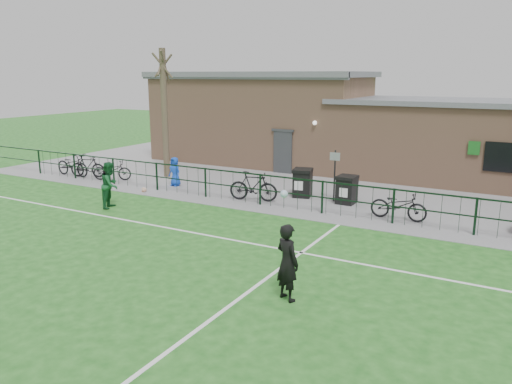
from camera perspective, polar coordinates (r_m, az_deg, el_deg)
The scene contains 20 objects.
ground at distance 11.87m, azimuth -12.10°, elevation -11.03°, with size 90.00×90.00×0.00m, color #1B591A.
paving_strip at distance 23.23m, azimuth 10.29°, elevation 1.12°, with size 34.00×13.00×0.02m, color gray.
pitch_line_touch at distance 18.08m, azimuth 4.34°, elevation -2.21°, with size 28.00×0.10×0.01m, color white.
pitch_line_mid at distance 14.87m, azimuth -1.89°, elevation -5.64°, with size 28.00×0.10×0.01m, color white.
pitch_line_perp at distance 10.76m, azimuth -3.81°, elevation -13.40°, with size 0.10×16.00×0.01m, color white.
perimeter_fence at distance 18.11m, azimuth 4.64°, elevation -0.24°, with size 28.00×0.10×1.20m, color black.
bare_tree at distance 24.09m, azimuth -10.39°, elevation 8.75°, with size 0.30×0.30×6.00m, color #4B3D2D.
wheelie_bin_left at distance 20.11m, azimuth 5.36°, elevation 0.95°, with size 0.69×0.78×1.04m, color black.
wheelie_bin_right at distance 19.27m, azimuth 10.33°, elevation 0.15°, with size 0.65×0.74×0.99m, color black.
sign_post at distance 19.41m, azimuth 8.96°, elevation 1.83°, with size 0.06×0.06×2.00m, color black.
bicycle_a at distance 25.70m, azimuth -20.23°, elevation 2.95°, with size 0.73×2.09×1.10m, color black.
bicycle_b at distance 25.18m, azimuth -18.70°, elevation 2.81°, with size 0.49×1.74×1.04m, color black.
bicycle_c at distance 24.13m, azimuth -16.13°, elevation 2.43°, with size 0.63×1.80×0.94m, color black.
bicycle_d at distance 19.33m, azimuth -0.32°, elevation 0.66°, with size 0.54×1.92×1.15m, color black.
bicycle_e at distance 17.52m, azimuth 15.98°, elevation -1.47°, with size 0.66×1.90×1.00m, color black.
spectator_child at distance 22.23m, azimuth -9.26°, elevation 2.33°, with size 0.63×0.41×1.28m, color blue.
goalkeeper_kick at distance 11.00m, azimuth 3.59°, elevation -7.79°, with size 2.06×3.48×1.73m.
outfield_player at distance 19.14m, azimuth -16.32°, elevation 0.79°, with size 0.83×0.65×1.71m, color #18572B.
ball_ground at distance 21.43m, azimuth -12.67°, elevation 0.25°, with size 0.21×0.21×0.21m, color silver.
clubhouse at distance 25.98m, azimuth 10.84°, elevation 7.32°, with size 24.25×5.40×4.96m.
Camera 1 is at (7.29, -8.02, 4.84)m, focal length 35.00 mm.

